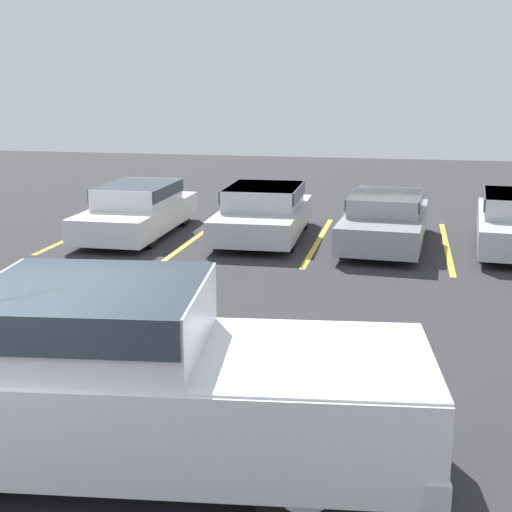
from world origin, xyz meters
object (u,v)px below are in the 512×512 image
object	(u,v)px
parked_sedan_a	(138,208)
parked_sedan_c	(385,218)
pickup_truck	(127,379)
parked_sedan_b	(264,210)

from	to	relation	value
parked_sedan_a	parked_sedan_c	distance (m)	5.91
pickup_truck	parked_sedan_a	xyz separation A→B (m)	(-3.84, 10.21, -0.25)
pickup_truck	parked_sedan_a	world-z (taller)	pickup_truck
parked_sedan_c	parked_sedan_b	bearing A→B (deg)	-91.01
parked_sedan_c	parked_sedan_a	bearing A→B (deg)	-86.08
parked_sedan_b	pickup_truck	bearing A→B (deg)	2.82
parked_sedan_b	parked_sedan_a	bearing A→B (deg)	-86.43
parked_sedan_a	parked_sedan_b	size ratio (longest dim) A/B	1.06
pickup_truck	parked_sedan_a	bearing A→B (deg)	103.71
pickup_truck	parked_sedan_a	distance (m)	10.92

